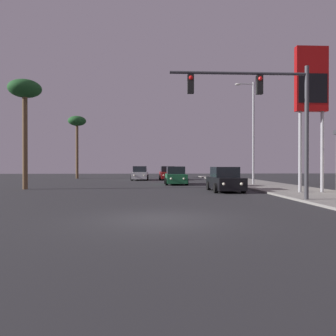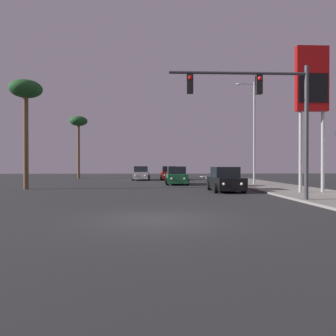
{
  "view_description": "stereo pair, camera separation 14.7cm",
  "coord_description": "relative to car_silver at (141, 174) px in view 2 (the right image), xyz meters",
  "views": [
    {
      "loc": [
        -0.2,
        -10.8,
        1.78
      ],
      "look_at": [
        0.76,
        9.27,
        1.62
      ],
      "focal_mm": 35.0,
      "sensor_mm": 36.0,
      "label": 1
    },
    {
      "loc": [
        -0.05,
        -10.8,
        1.78
      ],
      "look_at": [
        0.76,
        9.27,
        1.62
      ],
      "focal_mm": 35.0,
      "sensor_mm": 36.0,
      "label": 2
    }
  ],
  "objects": [
    {
      "name": "car_black",
      "position": [
        6.47,
        -17.58,
        0.0
      ],
      "size": [
        2.04,
        4.34,
        1.68
      ],
      "rotation": [
        0.0,
        0.0,
        3.17
      ],
      "color": "black",
      "rests_on": "ground"
    },
    {
      "name": "car_silver",
      "position": [
        0.0,
        0.0,
        0.0
      ],
      "size": [
        2.04,
        4.32,
        1.68
      ],
      "rotation": [
        0.0,
        0.0,
        3.13
      ],
      "color": "#B7B7BC",
      "rests_on": "ground"
    },
    {
      "name": "street_lamp",
      "position": [
        10.29,
        -11.25,
        4.36
      ],
      "size": [
        1.74,
        0.24,
        9.0
      ],
      "color": "#99999E",
      "rests_on": "sidewalk_right"
    },
    {
      "name": "ground_plane",
      "position": [
        1.7,
        -28.95,
        -0.76
      ],
      "size": [
        120.0,
        120.0,
        0.0
      ],
      "primitive_type": "plane",
      "color": "#28282B"
    },
    {
      "name": "car_red",
      "position": [
        3.37,
        0.63,
        0.0
      ],
      "size": [
        2.04,
        4.34,
        1.68
      ],
      "rotation": [
        0.0,
        0.0,
        3.17
      ],
      "color": "maroon",
      "rests_on": "ground"
    },
    {
      "name": "sidewalk_right",
      "position": [
        11.2,
        -18.95,
        -0.7
      ],
      "size": [
        5.0,
        60.0,
        0.12
      ],
      "color": "gray",
      "rests_on": "ground"
    },
    {
      "name": "car_green",
      "position": [
        3.68,
        -9.3,
        0.0
      ],
      "size": [
        2.04,
        4.32,
        1.68
      ],
      "rotation": [
        0.0,
        0.0,
        3.15
      ],
      "color": "#195933",
      "rests_on": "ground"
    },
    {
      "name": "palm_tree_far",
      "position": [
        -8.68,
        5.05,
        6.58
      ],
      "size": [
        2.4,
        2.4,
        8.46
      ],
      "color": "brown",
      "rests_on": "ground"
    },
    {
      "name": "traffic_light_mast",
      "position": [
        7.11,
        -24.15,
        3.94
      ],
      "size": [
        6.78,
        0.36,
        6.5
      ],
      "color": "#38383D",
      "rests_on": "sidewalk_right"
    },
    {
      "name": "gas_station_sign",
      "position": [
        11.34,
        -19.94,
        5.86
      ],
      "size": [
        2.0,
        0.42,
        9.0
      ],
      "color": "#99999E",
      "rests_on": "sidewalk_right"
    },
    {
      "name": "palm_tree_near",
      "position": [
        -7.95,
        -14.95,
        6.3
      ],
      "size": [
        2.4,
        2.4,
        8.15
      ],
      "color": "brown",
      "rests_on": "ground"
    }
  ]
}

